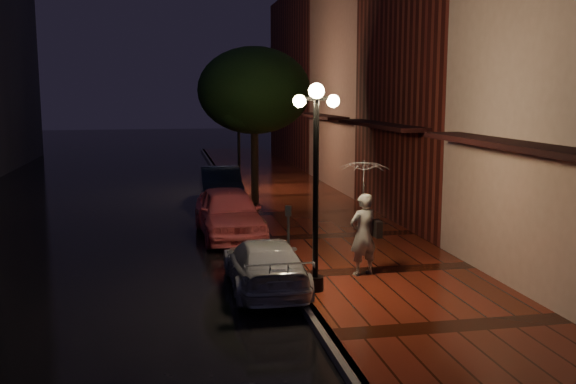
{
  "coord_description": "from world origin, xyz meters",
  "views": [
    {
      "loc": [
        -2.65,
        -17.68,
        4.27
      ],
      "look_at": [
        0.81,
        0.47,
        1.4
      ],
      "focal_mm": 40.0,
      "sensor_mm": 36.0,
      "label": 1
    }
  ],
  "objects": [
    {
      "name": "woman_with_umbrella",
      "position": [
        1.69,
        -4.05,
        1.89
      ],
      "size": [
        1.09,
        1.12,
        2.64
      ],
      "rotation": [
        0.0,
        0.0,
        3.45
      ],
      "color": "silver",
      "rests_on": "sidewalk"
    },
    {
      "name": "streetlamp_near",
      "position": [
        0.35,
        -5.0,
        2.6
      ],
      "size": [
        0.96,
        0.36,
        4.31
      ],
      "color": "black",
      "rests_on": "sidewalk"
    },
    {
      "name": "storefront_mid",
      "position": [
        7.0,
        2.0,
        5.5
      ],
      "size": [
        5.0,
        8.0,
        11.0
      ],
      "primitive_type": "cube",
      "color": "#511914",
      "rests_on": "ground"
    },
    {
      "name": "ground",
      "position": [
        0.0,
        0.0,
        0.0
      ],
      "size": [
        120.0,
        120.0,
        0.0
      ],
      "primitive_type": "plane",
      "color": "black",
      "rests_on": "ground"
    },
    {
      "name": "storefront_extra",
      "position": [
        7.0,
        20.0,
        5.0
      ],
      "size": [
        5.0,
        12.0,
        10.0
      ],
      "primitive_type": "cube",
      "color": "#511914",
      "rests_on": "ground"
    },
    {
      "name": "sidewalk",
      "position": [
        2.25,
        0.0,
        0.07
      ],
      "size": [
        4.5,
        60.0,
        0.15
      ],
      "primitive_type": "cube",
      "color": "#49190D",
      "rests_on": "ground"
    },
    {
      "name": "pink_car",
      "position": [
        -0.87,
        1.05,
        0.75
      ],
      "size": [
        1.98,
        4.47,
        1.49
      ],
      "primitive_type": "imported",
      "rotation": [
        0.0,
        0.0,
        0.05
      ],
      "color": "#EA6066",
      "rests_on": "ground"
    },
    {
      "name": "navy_car",
      "position": [
        -0.6,
        6.97,
        0.71
      ],
      "size": [
        1.59,
        4.32,
        1.41
      ],
      "primitive_type": "imported",
      "rotation": [
        0.0,
        0.0,
        -0.02
      ],
      "color": "black",
      "rests_on": "ground"
    },
    {
      "name": "silver_car",
      "position": [
        -0.6,
        -4.26,
        0.57
      ],
      "size": [
        1.58,
        3.9,
        1.13
      ],
      "primitive_type": "imported",
      "rotation": [
        0.0,
        0.0,
        3.14
      ],
      "color": "#A1A2A9",
      "rests_on": "ground"
    },
    {
      "name": "curb",
      "position": [
        0.0,
        0.0,
        0.07
      ],
      "size": [
        0.25,
        60.0,
        0.15
      ],
      "primitive_type": "cube",
      "color": "#595451",
      "rests_on": "ground"
    },
    {
      "name": "street_tree",
      "position": [
        0.61,
        5.99,
        4.24
      ],
      "size": [
        4.16,
        4.16,
        5.8
      ],
      "color": "black",
      "rests_on": "sidewalk"
    },
    {
      "name": "parking_meter",
      "position": [
        0.15,
        -3.05,
        1.05
      ],
      "size": [
        0.16,
        0.15,
        1.48
      ],
      "rotation": [
        0.0,
        0.0,
        -0.39
      ],
      "color": "black",
      "rests_on": "sidewalk"
    },
    {
      "name": "storefront_far",
      "position": [
        7.0,
        10.0,
        4.5
      ],
      "size": [
        5.0,
        8.0,
        9.0
      ],
      "primitive_type": "cube",
      "color": "#8C5951",
      "rests_on": "ground"
    },
    {
      "name": "streetlamp_far",
      "position": [
        0.35,
        9.0,
        2.6
      ],
      "size": [
        0.96,
        0.36,
        4.31
      ],
      "color": "black",
      "rests_on": "sidewalk"
    }
  ]
}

